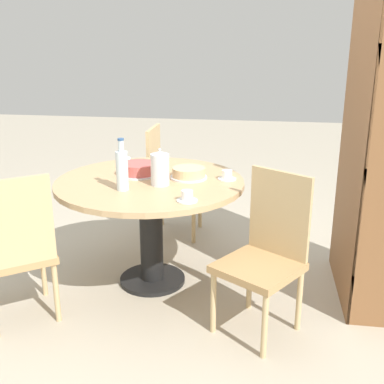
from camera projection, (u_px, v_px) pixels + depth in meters
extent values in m
plane|color=#B2A893|center=(153.00, 281.00, 3.46)|extent=(14.00, 14.00, 0.00)
cylinder|color=black|center=(153.00, 279.00, 3.46)|extent=(0.46, 0.46, 0.03)
cylinder|color=black|center=(151.00, 233.00, 3.34)|extent=(0.16, 0.16, 0.69)
cylinder|color=tan|center=(150.00, 183.00, 3.23)|extent=(1.27, 1.27, 0.04)
cylinder|color=tan|center=(43.00, 269.00, 3.22)|extent=(0.03, 0.03, 0.39)
cylinder|color=tan|center=(56.00, 292.00, 2.92)|extent=(0.03, 0.03, 0.39)
cube|color=tan|center=(16.00, 255.00, 2.92)|extent=(0.59, 0.59, 0.04)
cube|color=tan|center=(17.00, 223.00, 2.67)|extent=(0.26, 0.33, 0.51)
cylinder|color=tan|center=(213.00, 302.00, 2.81)|extent=(0.03, 0.03, 0.39)
cylinder|color=tan|center=(265.00, 326.00, 2.58)|extent=(0.03, 0.03, 0.39)
cylinder|color=tan|center=(250.00, 280.00, 3.07)|extent=(0.03, 0.03, 0.39)
cylinder|color=tan|center=(299.00, 300.00, 2.84)|extent=(0.03, 0.03, 0.39)
cube|color=tan|center=(258.00, 268.00, 2.76)|extent=(0.58, 0.58, 0.04)
cube|color=tan|center=(279.00, 214.00, 2.81)|extent=(0.24, 0.35, 0.51)
cylinder|color=tan|center=(194.00, 221.00, 4.05)|extent=(0.03, 0.03, 0.39)
cylinder|color=tan|center=(200.00, 207.00, 4.38)|extent=(0.03, 0.03, 0.39)
cylinder|color=tan|center=(152.00, 219.00, 4.10)|extent=(0.03, 0.03, 0.39)
cylinder|color=tan|center=(162.00, 205.00, 4.44)|extent=(0.03, 0.03, 0.39)
cube|color=tan|center=(177.00, 189.00, 4.18)|extent=(0.43, 0.43, 0.04)
cube|color=tan|center=(154.00, 157.00, 4.12)|extent=(0.40, 0.03, 0.51)
cube|color=brown|center=(362.00, 138.00, 3.44)|extent=(0.04, 0.28, 1.98)
cube|color=brown|center=(352.00, 150.00, 3.05)|extent=(0.89, 0.02, 1.98)
cube|color=brown|center=(357.00, 288.00, 3.33)|extent=(0.82, 0.27, 0.04)
cube|color=brown|center=(368.00, 200.00, 3.14)|extent=(0.82, 0.27, 0.04)
cube|color=brown|center=(380.00, 99.00, 2.93)|extent=(0.82, 0.27, 0.04)
cube|color=#28703D|center=(367.00, 261.00, 3.03)|extent=(0.37, 0.21, 0.59)
cube|color=teal|center=(354.00, 235.00, 3.46)|extent=(0.37, 0.21, 0.56)
cube|color=#28703D|center=(379.00, 165.00, 2.83)|extent=(0.36, 0.21, 0.57)
cube|color=beige|center=(364.00, 151.00, 3.27)|extent=(0.36, 0.21, 0.51)
cube|color=beige|center=(374.00, 54.00, 3.08)|extent=(0.34, 0.21, 0.47)
cylinder|color=silver|center=(160.00, 170.00, 3.09)|extent=(0.12, 0.12, 0.21)
cone|color=silver|center=(160.00, 152.00, 3.06)|extent=(0.11, 0.11, 0.02)
sphere|color=silver|center=(160.00, 150.00, 3.05)|extent=(0.02, 0.02, 0.02)
cylinder|color=silver|center=(122.00, 171.00, 2.98)|extent=(0.08, 0.08, 0.25)
cylinder|color=silver|center=(121.00, 146.00, 2.93)|extent=(0.03, 0.03, 0.07)
cylinder|color=#2D5184|center=(121.00, 139.00, 2.92)|extent=(0.04, 0.04, 0.01)
cylinder|color=silver|center=(139.00, 174.00, 3.34)|extent=(0.28, 0.28, 0.01)
cylinder|color=#C65651|center=(139.00, 168.00, 3.33)|extent=(0.25, 0.25, 0.07)
cylinder|color=silver|center=(189.00, 177.00, 3.27)|extent=(0.25, 0.25, 0.01)
cylinder|color=#DBB784|center=(189.00, 172.00, 3.25)|extent=(0.22, 0.22, 0.06)
cylinder|color=silver|center=(227.00, 179.00, 3.24)|extent=(0.13, 0.13, 0.01)
cylinder|color=white|center=(227.00, 174.00, 3.23)|extent=(0.07, 0.07, 0.06)
cylinder|color=silver|center=(126.00, 166.00, 3.57)|extent=(0.13, 0.13, 0.01)
cylinder|color=white|center=(126.00, 161.00, 3.56)|extent=(0.07, 0.07, 0.06)
cylinder|color=silver|center=(187.00, 200.00, 2.81)|extent=(0.13, 0.13, 0.01)
cylinder|color=white|center=(187.00, 195.00, 2.80)|extent=(0.07, 0.07, 0.06)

